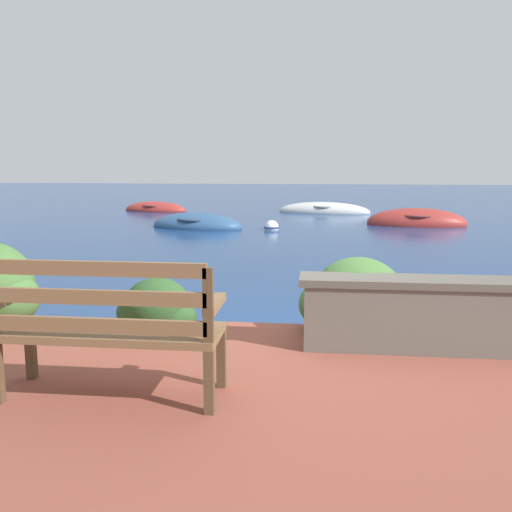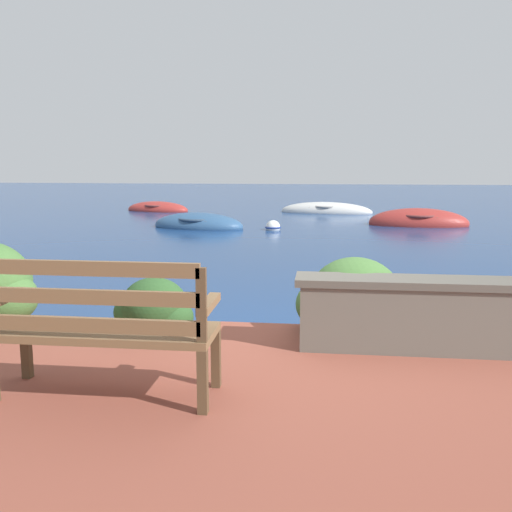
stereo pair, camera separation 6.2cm
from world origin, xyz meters
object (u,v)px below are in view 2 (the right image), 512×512
object	(u,v)px
rowboat_far	(326,211)
rowboat_mid	(418,223)
park_bench	(103,325)
rowboat_outer	(158,210)
rowboat_nearest	(198,226)
mooring_buoy	(273,227)

from	to	relation	value
rowboat_far	rowboat_mid	bearing A→B (deg)	136.07
rowboat_far	park_bench	bearing A→B (deg)	96.08
rowboat_mid	rowboat_outer	distance (m)	9.19
park_bench	rowboat_far	bearing A→B (deg)	77.35
rowboat_nearest	rowboat_far	distance (m)	5.94
rowboat_mid	mooring_buoy	xyz separation A→B (m)	(-3.87, -1.51, -0.01)
park_bench	rowboat_mid	size ratio (longest dim) A/B	0.52
rowboat_mid	rowboat_far	size ratio (longest dim) A/B	0.85
park_bench	rowboat_nearest	distance (m)	11.54
park_bench	rowboat_mid	bearing A→B (deg)	65.07
rowboat_outer	mooring_buoy	xyz separation A→B (m)	(4.58, -5.12, 0.01)
rowboat_nearest	mooring_buoy	world-z (taller)	rowboat_nearest
rowboat_nearest	rowboat_far	bearing A→B (deg)	68.01
park_bench	rowboat_far	xyz separation A→B (m)	(1.42, 16.26, -0.65)
rowboat_outer	rowboat_nearest	bearing A→B (deg)	-48.65
rowboat_outer	rowboat_far	bearing A→B (deg)	13.56
rowboat_mid	rowboat_outer	size ratio (longest dim) A/B	1.10
rowboat_mid	rowboat_nearest	bearing A→B (deg)	-163.31
rowboat_mid	rowboat_outer	xyz separation A→B (m)	(-8.45, 3.61, -0.02)
mooring_buoy	rowboat_mid	bearing A→B (deg)	21.31
rowboat_mid	rowboat_outer	bearing A→B (deg)	161.06
rowboat_mid	rowboat_far	distance (m)	4.39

